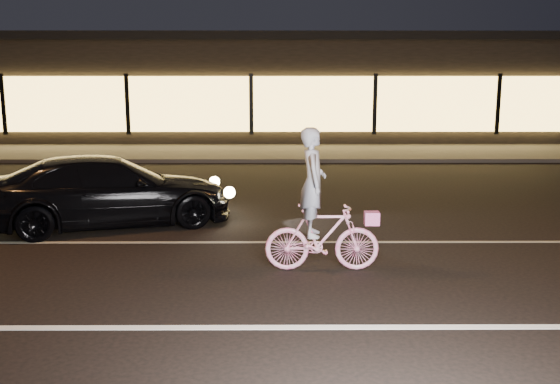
{
  "coord_description": "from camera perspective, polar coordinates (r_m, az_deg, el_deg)",
  "views": [
    {
      "loc": [
        0.92,
        -8.02,
        2.82
      ],
      "look_at": [
        0.97,
        0.6,
        1.13
      ],
      "focal_mm": 40.0,
      "sensor_mm": 36.0,
      "label": 1
    }
  ],
  "objects": [
    {
      "name": "cyclist",
      "position": [
        8.82,
        3.65,
        -2.64
      ],
      "size": [
        1.63,
        0.56,
        2.05
      ],
      "rotation": [
        0.0,
        0.0,
        1.57
      ],
      "color": "#FF3485",
      "rests_on": "ground"
    },
    {
      "name": "ground",
      "position": [
        8.55,
        -6.56,
        -8.24
      ],
      "size": [
        90.0,
        90.0,
        0.0
      ],
      "primitive_type": "plane",
      "color": "black",
      "rests_on": "ground"
    },
    {
      "name": "lane_stripe_far",
      "position": [
        10.45,
        -5.38,
        -4.6
      ],
      "size": [
        60.0,
        0.1,
        0.01
      ],
      "primitive_type": "cube",
      "color": "gray",
      "rests_on": "ground"
    },
    {
      "name": "sidewalk",
      "position": [
        21.22,
        -2.8,
        3.6
      ],
      "size": [
        30.0,
        4.0,
        0.12
      ],
      "primitive_type": "cube",
      "color": "#383533",
      "rests_on": "ground"
    },
    {
      "name": "storefront",
      "position": [
        27.01,
        -2.3,
        9.66
      ],
      "size": [
        25.4,
        8.42,
        4.2
      ],
      "color": "black",
      "rests_on": "ground"
    },
    {
      "name": "lane_stripe_near",
      "position": [
        7.16,
        -7.87,
        -12.18
      ],
      "size": [
        60.0,
        0.12,
        0.01
      ],
      "primitive_type": "cube",
      "color": "silver",
      "rests_on": "ground"
    },
    {
      "name": "sedan",
      "position": [
        11.82,
        -15.35,
        0.08
      ],
      "size": [
        4.78,
        3.15,
        1.29
      ],
      "rotation": [
        0.0,
        0.0,
        1.9
      ],
      "color": "black",
      "rests_on": "ground"
    }
  ]
}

